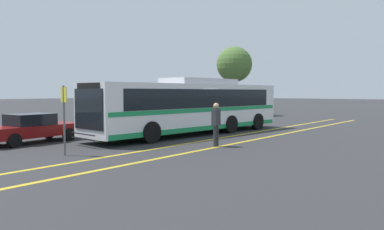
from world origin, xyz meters
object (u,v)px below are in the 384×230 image
parked_car_2 (139,120)px  tree_0 (234,65)px  parked_car_3 (201,114)px  pedestrian_0 (216,121)px  parked_car_1 (32,128)px  transit_bus (192,106)px  bus_stop_sign (64,112)px

parked_car_2 → tree_0: size_ratio=0.65×
parked_car_2 → parked_car_3: 6.37m
parked_car_3 → tree_0: 11.47m
parked_car_2 → pedestrian_0: bearing=-18.6°
parked_car_2 → tree_0: tree_0 is taller
parked_car_2 → parked_car_1: bearing=-93.7°
parked_car_3 → pedestrian_0: 11.22m
transit_bus → tree_0: size_ratio=1.94×
transit_bus → pedestrian_0: transit_bus is taller
parked_car_2 → tree_0: 17.40m
parked_car_3 → bus_stop_sign: bus_stop_sign is taller
bus_stop_sign → transit_bus: bearing=-80.5°
bus_stop_sign → tree_0: 25.31m
parked_car_1 → pedestrian_0: size_ratio=2.44×
transit_bus → parked_car_3: bearing=-51.8°
parked_car_2 → parked_car_3: parked_car_3 is taller
parked_car_3 → pedestrian_0: bearing=130.1°
bus_stop_sign → parked_car_3: bearing=-67.9°
parked_car_3 → parked_car_1: bearing=89.7°
pedestrian_0 → tree_0: size_ratio=0.27×
parked_car_1 → parked_car_2: bearing=83.5°
transit_bus → pedestrian_0: bearing=145.8°
pedestrian_0 → tree_0: 21.84m
parked_car_2 → transit_bus: bearing=13.1°
transit_bus → parked_car_3: (5.46, 3.67, -0.82)m
parked_car_3 → bus_stop_sign: (-13.75, -4.42, 0.85)m
tree_0 → parked_car_1: bearing=-170.5°
transit_bus → parked_car_1: bearing=68.9°
parked_car_2 → parked_car_3: size_ratio=0.93×
tree_0 → transit_bus: bearing=-154.8°
parked_car_1 → bus_stop_sign: (-0.98, -4.22, 0.93)m
pedestrian_0 → parked_car_2: bearing=66.7°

